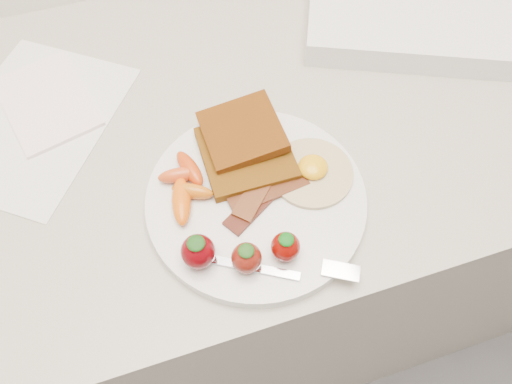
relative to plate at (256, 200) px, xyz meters
name	(u,v)px	position (x,y,z in m)	size (l,w,h in m)	color
counter	(229,250)	(-0.01, 0.15, -0.46)	(2.00, 0.60, 0.90)	gray
plate	(256,200)	(0.00, 0.00, 0.00)	(0.27, 0.27, 0.02)	silver
toast_lower	(246,154)	(0.01, 0.06, 0.02)	(0.11, 0.11, 0.01)	#4A2D0C
toast_upper	(242,132)	(0.01, 0.08, 0.03)	(0.10, 0.10, 0.01)	#362003
fried_egg	(312,171)	(0.08, 0.01, 0.01)	(0.13, 0.13, 0.02)	beige
bacon_strips	(262,193)	(0.01, 0.00, 0.01)	(0.12, 0.10, 0.01)	black
baby_carrots	(185,185)	(-0.08, 0.04, 0.02)	(0.06, 0.11, 0.02)	#C94719
strawberries	(237,252)	(-0.05, -0.07, 0.03)	(0.13, 0.06, 0.05)	#560208
fork	(294,269)	(0.01, -0.10, 0.01)	(0.16, 0.08, 0.00)	silver
paper_sheet	(33,121)	(-0.25, 0.22, -0.01)	(0.20, 0.27, 0.00)	silver
notepad	(47,102)	(-0.23, 0.24, 0.00)	(0.11, 0.16, 0.01)	white
appliance	(418,3)	(0.35, 0.26, 0.01)	(0.34, 0.27, 0.04)	silver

